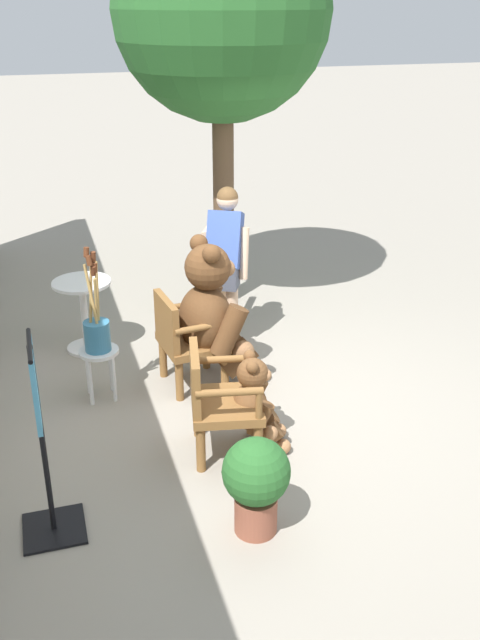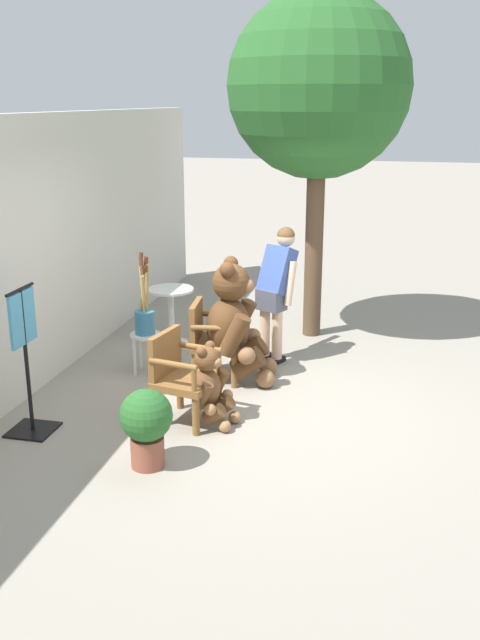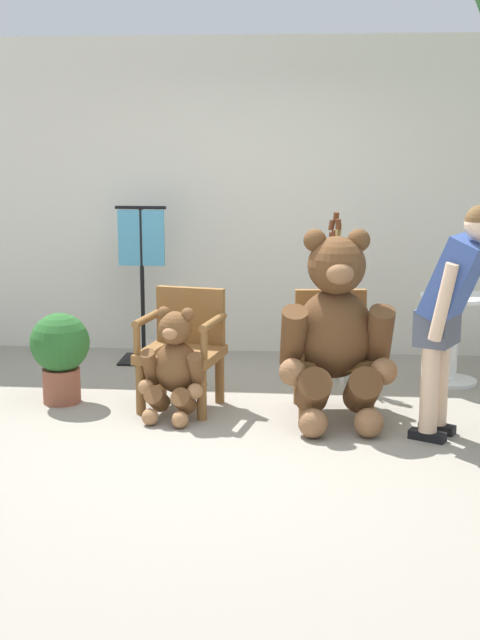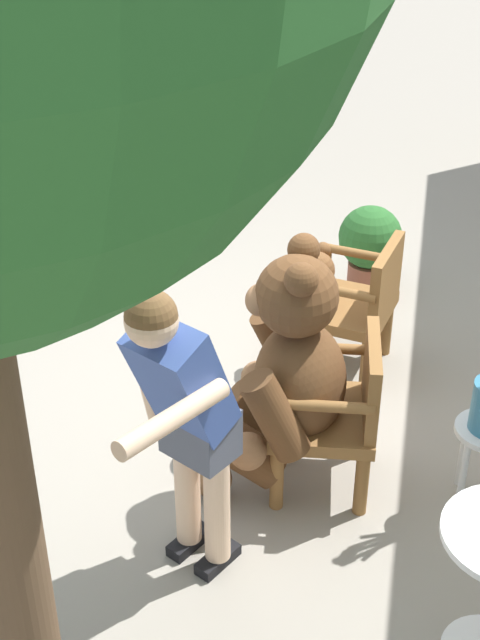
# 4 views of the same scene
# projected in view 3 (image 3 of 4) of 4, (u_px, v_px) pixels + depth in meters

# --- Properties ---
(ground_plane) EXTENTS (60.00, 60.00, 0.00)m
(ground_plane) POSITION_uv_depth(u_px,v_px,m) (250.00, 436.00, 5.94)
(ground_plane) COLOR gray
(back_wall) EXTENTS (10.00, 0.16, 2.80)m
(back_wall) POSITION_uv_depth(u_px,v_px,m) (271.00, 198.00, 7.98)
(back_wall) COLOR silver
(back_wall) RESTS_ON ground
(wooden_chair_left) EXTENTS (0.65, 0.62, 0.86)m
(wooden_chair_left) POSITION_uv_depth(u_px,v_px,m) (183.00, 345.00, 6.49)
(wooden_chair_left) COLOR brown
(wooden_chair_left) RESTS_ON ground
(wooden_chair_right) EXTENTS (0.62, 0.58, 0.86)m
(wooden_chair_right) POSITION_uv_depth(u_px,v_px,m) (333.00, 348.00, 6.40)
(wooden_chair_right) COLOR brown
(wooden_chair_right) RESTS_ON ground
(teddy_bear_large) EXTENTS (0.82, 0.80, 1.34)m
(teddy_bear_large) POSITION_uv_depth(u_px,v_px,m) (336.00, 329.00, 6.11)
(teddy_bear_large) COLOR brown
(teddy_bear_large) RESTS_ON ground
(teddy_bear_small) EXTENTS (0.49, 0.49, 0.79)m
(teddy_bear_small) POSITION_uv_depth(u_px,v_px,m) (175.00, 365.00, 6.23)
(teddy_bear_small) COLOR brown
(teddy_bear_small) RESTS_ON ground
(person_visitor) EXTENTS (0.84, 0.48, 1.55)m
(person_visitor) POSITION_uv_depth(u_px,v_px,m) (453.00, 302.00, 5.69)
(person_visitor) COLOR black
(person_visitor) RESTS_ON ground
(white_stool) EXTENTS (0.34, 0.34, 0.46)m
(white_stool) POSITION_uv_depth(u_px,v_px,m) (330.00, 338.00, 7.16)
(white_stool) COLOR silver
(white_stool) RESTS_ON ground
(brush_bucket) EXTENTS (0.22, 0.22, 0.91)m
(brush_bucket) POSITION_uv_depth(u_px,v_px,m) (331.00, 301.00, 7.10)
(brush_bucket) COLOR teal
(brush_bucket) RESTS_ON white_stool
(round_side_table) EXTENTS (0.56, 0.56, 0.72)m
(round_side_table) POSITION_uv_depth(u_px,v_px,m) (454.00, 329.00, 7.09)
(round_side_table) COLOR white
(round_side_table) RESTS_ON ground
(potted_plant) EXTENTS (0.44, 0.44, 0.68)m
(potted_plant) POSITION_uv_depth(u_px,v_px,m) (60.00, 351.00, 6.59)
(potted_plant) COLOR brown
(potted_plant) RESTS_ON ground
(clothing_display_stand) EXTENTS (0.44, 0.40, 1.36)m
(clothing_display_stand) POSITION_uv_depth(u_px,v_px,m) (142.00, 280.00, 7.72)
(clothing_display_stand) COLOR black
(clothing_display_stand) RESTS_ON ground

